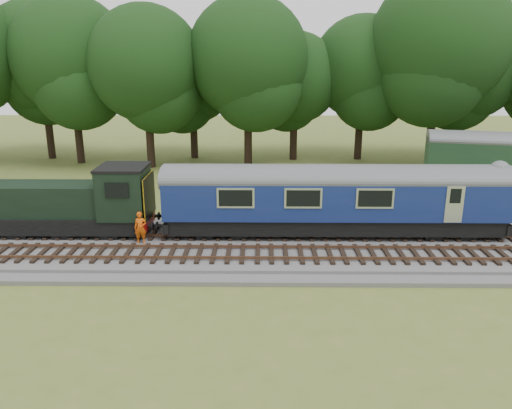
{
  "coord_description": "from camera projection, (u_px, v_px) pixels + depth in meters",
  "views": [
    {
      "loc": [
        0.89,
        -24.09,
        9.65
      ],
      "look_at": [
        0.6,
        1.4,
        2.0
      ],
      "focal_mm": 35.0,
      "sensor_mm": 36.0,
      "label": 1
    }
  ],
  "objects": [
    {
      "name": "dmu_railcar",
      "position": [
        335.0,
        194.0,
        26.39
      ],
      "size": [
        18.05,
        2.86,
        3.88
      ],
      "color": "black",
      "rests_on": "ground"
    },
    {
      "name": "track_north",
      "position": [
        245.0,
        232.0,
        27.08
      ],
      "size": [
        67.2,
        2.4,
        0.21
      ],
      "color": "black",
      "rests_on": "ballast"
    },
    {
      "name": "fence",
      "position": [
        247.0,
        221.0,
        30.17
      ],
      "size": [
        64.0,
        0.12,
        1.0
      ],
      "primitive_type": null,
      "color": "#6B6054",
      "rests_on": "ground"
    },
    {
      "name": "tree_line",
      "position": [
        252.0,
        162.0,
        46.93
      ],
      "size": [
        70.0,
        8.0,
        18.0
      ],
      "primitive_type": null,
      "color": "black",
      "rests_on": "ground"
    },
    {
      "name": "ground",
      "position": [
        244.0,
        249.0,
        25.86
      ],
      "size": [
        120.0,
        120.0,
        0.0
      ],
      "primitive_type": "plane",
      "color": "#576B27",
      "rests_on": "ground"
    },
    {
      "name": "worker",
      "position": [
        140.0,
        228.0,
        25.47
      ],
      "size": [
        0.65,
        0.46,
        1.68
      ],
      "primitive_type": "imported",
      "rotation": [
        0.0,
        0.0,
        0.11
      ],
      "color": "#DF530B",
      "rests_on": "ballast"
    },
    {
      "name": "shunter_loco",
      "position": [
        75.0,
        204.0,
        26.73
      ],
      "size": [
        8.91,
        2.6,
        3.38
      ],
      "color": "black",
      "rests_on": "ground"
    },
    {
      "name": "ballast",
      "position": [
        244.0,
        246.0,
        25.81
      ],
      "size": [
        70.0,
        7.0,
        0.35
      ],
      "primitive_type": "cube",
      "color": "#4C4C4F",
      "rests_on": "ground"
    },
    {
      "name": "track_south",
      "position": [
        243.0,
        253.0,
        24.2
      ],
      "size": [
        67.2,
        2.4,
        0.21
      ],
      "color": "black",
      "rests_on": "ballast"
    }
  ]
}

